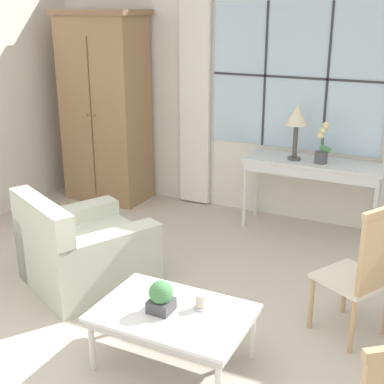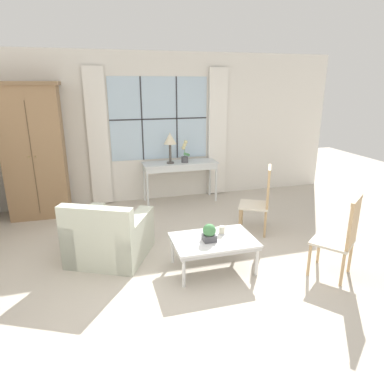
{
  "view_description": "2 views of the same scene",
  "coord_description": "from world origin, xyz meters",
  "px_view_note": "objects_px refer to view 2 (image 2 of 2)",
  "views": [
    {
      "loc": [
        1.54,
        -2.64,
        2.31
      ],
      "look_at": [
        -0.18,
        0.86,
        0.94
      ],
      "focal_mm": 50.0,
      "sensor_mm": 36.0,
      "label": 1
    },
    {
      "loc": [
        -1.21,
        -3.56,
        2.24
      ],
      "look_at": [
        0.04,
        0.85,
        0.77
      ],
      "focal_mm": 32.0,
      "sensor_mm": 36.0,
      "label": 2
    }
  ],
  "objects_px": {
    "side_chair_wooden": "(261,197)",
    "pillar_candle": "(222,230)",
    "potted_plant_small": "(209,233)",
    "armchair_upholstered": "(110,238)",
    "console_table": "(180,167)",
    "armoire": "(35,151)",
    "potted_orchid": "(185,154)",
    "accent_chair_wooden": "(343,234)",
    "table_lamp": "(170,140)",
    "coffee_table": "(213,242)"
  },
  "relations": [
    {
      "from": "side_chair_wooden",
      "to": "pillar_candle",
      "type": "bearing_deg",
      "value": -140.71
    },
    {
      "from": "side_chair_wooden",
      "to": "potted_plant_small",
      "type": "bearing_deg",
      "value": -141.77
    },
    {
      "from": "armchair_upholstered",
      "to": "console_table",
      "type": "bearing_deg",
      "value": 53.83
    },
    {
      "from": "armoire",
      "to": "potted_orchid",
      "type": "distance_m",
      "value": 2.63
    },
    {
      "from": "accent_chair_wooden",
      "to": "pillar_candle",
      "type": "bearing_deg",
      "value": 151.18
    },
    {
      "from": "table_lamp",
      "to": "potted_plant_small",
      "type": "bearing_deg",
      "value": -92.34
    },
    {
      "from": "console_table",
      "to": "side_chair_wooden",
      "type": "bearing_deg",
      "value": -65.2
    },
    {
      "from": "side_chair_wooden",
      "to": "pillar_candle",
      "type": "distance_m",
      "value": 1.2
    },
    {
      "from": "accent_chair_wooden",
      "to": "console_table",
      "type": "bearing_deg",
      "value": 109.63
    },
    {
      "from": "table_lamp",
      "to": "side_chair_wooden",
      "type": "relative_size",
      "value": 0.55
    },
    {
      "from": "side_chair_wooden",
      "to": "coffee_table",
      "type": "relative_size",
      "value": 1.05
    },
    {
      "from": "armoire",
      "to": "table_lamp",
      "type": "bearing_deg",
      "value": 0.29
    },
    {
      "from": "console_table",
      "to": "accent_chair_wooden",
      "type": "distance_m",
      "value": 3.44
    },
    {
      "from": "console_table",
      "to": "side_chair_wooden",
      "type": "relative_size",
      "value": 1.36
    },
    {
      "from": "console_table",
      "to": "armchair_upholstered",
      "type": "height_order",
      "value": "armchair_upholstered"
    },
    {
      "from": "potted_orchid",
      "to": "accent_chair_wooden",
      "type": "height_order",
      "value": "potted_orchid"
    },
    {
      "from": "table_lamp",
      "to": "side_chair_wooden",
      "type": "bearing_deg",
      "value": -59.7
    },
    {
      "from": "potted_orchid",
      "to": "accent_chair_wooden",
      "type": "bearing_deg",
      "value": -71.47
    },
    {
      "from": "side_chair_wooden",
      "to": "armchair_upholstered",
      "type": "bearing_deg",
      "value": -175.04
    },
    {
      "from": "side_chair_wooden",
      "to": "table_lamp",
      "type": "bearing_deg",
      "value": 120.3
    },
    {
      "from": "coffee_table",
      "to": "pillar_candle",
      "type": "height_order",
      "value": "pillar_candle"
    },
    {
      "from": "potted_orchid",
      "to": "console_table",
      "type": "bearing_deg",
      "value": 153.38
    },
    {
      "from": "pillar_candle",
      "to": "armoire",
      "type": "bearing_deg",
      "value": 134.43
    },
    {
      "from": "pillar_candle",
      "to": "potted_orchid",
      "type": "bearing_deg",
      "value": 86.06
    },
    {
      "from": "accent_chair_wooden",
      "to": "armoire",
      "type": "bearing_deg",
      "value": 139.24
    },
    {
      "from": "console_table",
      "to": "armchair_upholstered",
      "type": "xyz_separation_m",
      "value": [
        -1.46,
        -2.0,
        -0.42
      ]
    },
    {
      "from": "console_table",
      "to": "armchair_upholstered",
      "type": "relative_size",
      "value": 1.14
    },
    {
      "from": "table_lamp",
      "to": "potted_orchid",
      "type": "xyz_separation_m",
      "value": [
        0.28,
        -0.0,
        -0.28
      ]
    },
    {
      "from": "armchair_upholstered",
      "to": "pillar_candle",
      "type": "xyz_separation_m",
      "value": [
        1.37,
        -0.55,
        0.18
      ]
    },
    {
      "from": "pillar_candle",
      "to": "armchair_upholstered",
      "type": "bearing_deg",
      "value": 157.99
    },
    {
      "from": "armchair_upholstered",
      "to": "coffee_table",
      "type": "xyz_separation_m",
      "value": [
        1.22,
        -0.66,
        0.09
      ]
    },
    {
      "from": "console_table",
      "to": "side_chair_wooden",
      "type": "height_order",
      "value": "side_chair_wooden"
    },
    {
      "from": "table_lamp",
      "to": "side_chair_wooden",
      "type": "distance_m",
      "value": 2.14
    },
    {
      "from": "armoire",
      "to": "potted_plant_small",
      "type": "relative_size",
      "value": 10.43
    },
    {
      "from": "table_lamp",
      "to": "accent_chair_wooden",
      "type": "distance_m",
      "value": 3.54
    },
    {
      "from": "console_table",
      "to": "potted_plant_small",
      "type": "height_order",
      "value": "console_table"
    },
    {
      "from": "potted_orchid",
      "to": "potted_plant_small",
      "type": "distance_m",
      "value": 2.72
    },
    {
      "from": "potted_orchid",
      "to": "coffee_table",
      "type": "distance_m",
      "value": 2.7
    },
    {
      "from": "side_chair_wooden",
      "to": "accent_chair_wooden",
      "type": "height_order",
      "value": "side_chair_wooden"
    },
    {
      "from": "pillar_candle",
      "to": "table_lamp",
      "type": "bearing_deg",
      "value": 92.48
    },
    {
      "from": "table_lamp",
      "to": "console_table",
      "type": "bearing_deg",
      "value": 10.59
    },
    {
      "from": "potted_plant_small",
      "to": "armchair_upholstered",
      "type": "bearing_deg",
      "value": 148.84
    },
    {
      "from": "potted_orchid",
      "to": "coffee_table",
      "type": "bearing_deg",
      "value": -97.03
    },
    {
      "from": "armoire",
      "to": "potted_orchid",
      "type": "relative_size",
      "value": 5.29
    },
    {
      "from": "console_table",
      "to": "table_lamp",
      "type": "xyz_separation_m",
      "value": [
        -0.2,
        -0.04,
        0.53
      ]
    },
    {
      "from": "table_lamp",
      "to": "potted_plant_small",
      "type": "relative_size",
      "value": 2.68
    },
    {
      "from": "accent_chair_wooden",
      "to": "coffee_table",
      "type": "xyz_separation_m",
      "value": [
        -1.39,
        0.58,
        -0.19
      ]
    },
    {
      "from": "side_chair_wooden",
      "to": "coffee_table",
      "type": "height_order",
      "value": "side_chair_wooden"
    },
    {
      "from": "armoire",
      "to": "potted_orchid",
      "type": "height_order",
      "value": "armoire"
    },
    {
      "from": "armoire",
      "to": "potted_plant_small",
      "type": "height_order",
      "value": "armoire"
    }
  ]
}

